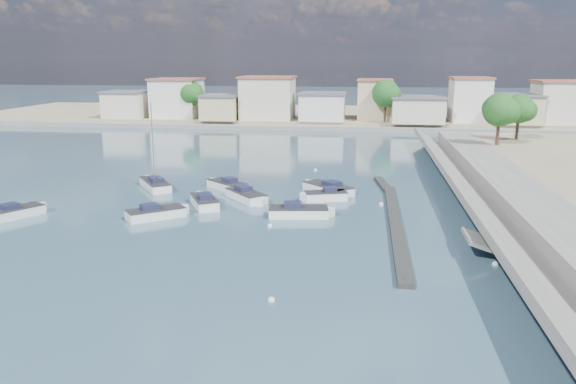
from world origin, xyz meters
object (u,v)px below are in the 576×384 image
Objects in this scene: motorboat_d at (323,196)px; motorboat_g at (247,197)px; motorboat_e at (18,212)px; sailboat at (154,184)px; motorboat_b at (159,213)px; motorboat_a at (204,202)px; motorboat_h at (302,212)px; motorboat_f at (225,185)px; motorboat_c at (326,188)px.

motorboat_d is 0.88× the size of motorboat_g.
motorboat_e is 14.16m from sailboat.
motorboat_b is 15.49m from motorboat_d.
motorboat_h is at bearing -14.74° from motorboat_a.
motorboat_a is 11.23m from motorboat_d.
motorboat_b is 9.20m from motorboat_g.
motorboat_b is 12.10m from motorboat_h.
motorboat_a is at bearing -92.49° from motorboat_f.
motorboat_b is at bearing -139.90° from motorboat_c.
motorboat_b is 1.04× the size of motorboat_f.
motorboat_e and motorboat_f have the same top height.
motorboat_b is 12.02m from motorboat_e.
motorboat_g is (6.22, 6.78, 0.00)m from motorboat_b.
motorboat_b is (-2.64, -4.41, -0.00)m from motorboat_a.
motorboat_g is 11.39m from sailboat.
motorboat_g and motorboat_h have the same top height.
motorboat_c is 17.83m from sailboat.
motorboat_b is 0.86× the size of motorboat_h.
motorboat_e is (-11.95, -1.30, 0.00)m from motorboat_b.
sailboat is at bearing 170.98° from motorboat_d.
motorboat_b and motorboat_e have the same top height.
motorboat_h is (8.99, -9.34, 0.00)m from motorboat_f.
motorboat_a is at bearing -41.63° from sailboat.
sailboat is (-17.79, 2.82, 0.04)m from motorboat_d.
motorboat_f is at bearing 40.25° from motorboat_e.
motorboat_a is 0.57× the size of sailboat.
motorboat_e is (-25.27, -9.20, 0.00)m from motorboat_d.
motorboat_h is at bearing -98.68° from motorboat_c.
motorboat_b is at bearing -170.66° from motorboat_h.
motorboat_c is at bearing 81.32° from motorboat_h.
sailboat is (-17.82, -0.52, 0.04)m from motorboat_c.
motorboat_a is 0.93× the size of motorboat_c.
motorboat_d is at bearing 30.67° from motorboat_b.
motorboat_d and motorboat_g have the same top height.
motorboat_h is 18.60m from sailboat.
motorboat_c and motorboat_h have the same top height.
sailboat is at bearing 58.12° from motorboat_e.
motorboat_f is at bearing 4.45° from sailboat.
motorboat_b and motorboat_d have the same top height.
sailboat is (-7.41, -0.58, 0.04)m from motorboat_f.
motorboat_f is at bearing 133.92° from motorboat_h.
motorboat_b is at bearing -67.39° from sailboat.
motorboat_c and motorboat_g have the same top height.
motorboat_c is 1.17× the size of motorboat_f.
motorboat_g is (18.16, 8.08, 0.00)m from motorboat_e.
motorboat_g is at bearing -147.97° from motorboat_c.
motorboat_b is at bearing 6.22° from motorboat_e.
motorboat_b is 1.03× the size of motorboat_e.
motorboat_c is 3.34m from motorboat_d.
motorboat_e is 19.51m from motorboat_f.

